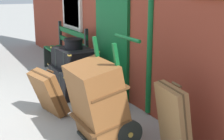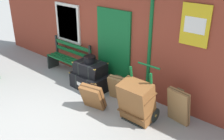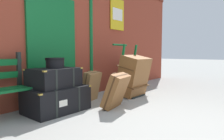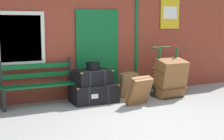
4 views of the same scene
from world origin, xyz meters
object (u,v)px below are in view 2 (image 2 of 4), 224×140
suitcase_cream (179,106)px  round_hatbox (90,59)px  large_brown_trunk (137,102)px  steamer_trunk_base (90,81)px  porters_trolley (141,107)px  steamer_trunk_middle (90,68)px  platform_bench (69,59)px  suitcase_beige (118,87)px  suitcase_tan (93,97)px

suitcase_cream → round_hatbox: bearing=-176.8°
large_brown_trunk → steamer_trunk_base: bearing=167.7°
steamer_trunk_base → suitcase_cream: bearing=3.5°
steamer_trunk_base → large_brown_trunk: (1.82, -0.40, 0.27)m
porters_trolley → steamer_trunk_middle: bearing=172.3°
platform_bench → suitcase_beige: 2.11m
platform_bench → large_brown_trunk: 3.08m
steamer_trunk_base → porters_trolley: 1.84m
steamer_trunk_base → suitcase_beige: bearing=4.3°
round_hatbox → large_brown_trunk: size_ratio=0.33×
round_hatbox → porters_trolley: bearing=-7.4°
round_hatbox → porters_trolley: size_ratio=0.26×
platform_bench → porters_trolley: 3.05m
steamer_trunk_middle → suitcase_tan: 1.10m
platform_bench → round_hatbox: 1.27m
suitcase_beige → suitcase_tan: 0.76m
platform_bench → large_brown_trunk: platform_bench is taller
suitcase_beige → suitcase_cream: 1.61m
porters_trolley → suitcase_beige: (-0.92, 0.29, 0.03)m
steamer_trunk_base → suitcase_cream: 2.53m
steamer_trunk_middle → suitcase_beige: 0.97m
steamer_trunk_middle → platform_bench: bearing=167.8°
steamer_trunk_base → suitcase_cream: size_ratio=1.28×
platform_bench → suitcase_beige: (2.09, -0.21, -0.14)m
suitcase_tan → suitcase_cream: (1.74, 0.83, 0.07)m
porters_trolley → large_brown_trunk: (-0.00, -0.17, 0.20)m
porters_trolley → large_brown_trunk: size_ratio=1.27×
steamer_trunk_middle → suitcase_cream: size_ratio=1.04×
steamer_trunk_middle → porters_trolley: size_ratio=0.70×
steamer_trunk_middle → large_brown_trunk: large_brown_trunk is taller
porters_trolley → large_brown_trunk: 0.27m
steamer_trunk_base → suitcase_beige: suitcase_beige is taller
suitcase_tan → steamer_trunk_base: bearing=139.1°
steamer_trunk_middle → porters_trolley: 1.88m
porters_trolley → suitcase_tan: 1.14m
steamer_trunk_middle → suitcase_beige: (0.92, 0.04, -0.27)m
porters_trolley → suitcase_tan: (-1.04, -0.45, 0.05)m
suitcase_beige → suitcase_cream: size_ratio=0.78×
porters_trolley → large_brown_trunk: bearing=-90.0°
steamer_trunk_base → round_hatbox: size_ratio=3.27×
porters_trolley → suitcase_tan: porters_trolley is taller
suitcase_cream → porters_trolley: bearing=-151.5°
suitcase_tan → platform_bench: bearing=154.1°
suitcase_beige → platform_bench: bearing=174.3°
large_brown_trunk → suitcase_beige: (-0.92, 0.47, -0.17)m
steamer_trunk_base → suitcase_tan: bearing=-40.9°
large_brown_trunk → suitcase_tan: large_brown_trunk is taller
suitcase_tan → steamer_trunk_middle: bearing=138.7°
steamer_trunk_middle → suitcase_cream: suitcase_cream is taller
platform_bench → steamer_trunk_base: platform_bench is taller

